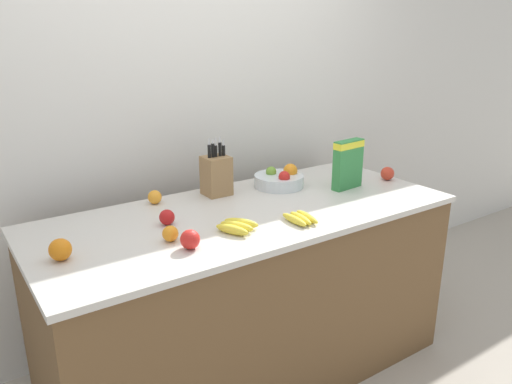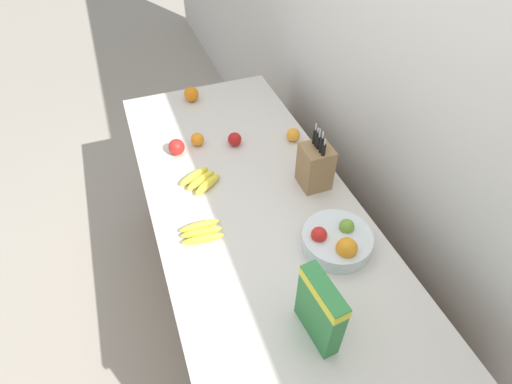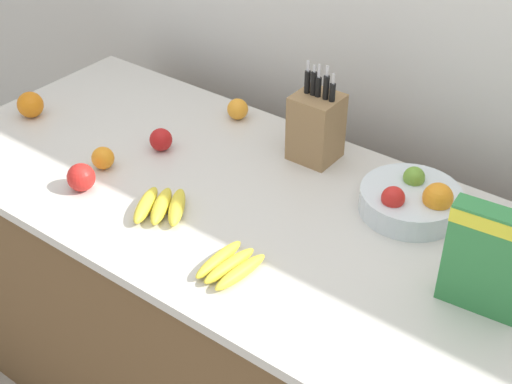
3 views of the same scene
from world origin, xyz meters
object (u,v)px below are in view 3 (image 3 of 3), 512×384
at_px(fruit_bowl, 412,200).
at_px(orange_mid_left, 238,109).
at_px(cereal_box, 489,256).
at_px(orange_by_cereal, 103,158).
at_px(banana_bunch_right, 229,266).
at_px(orange_front_left, 30,105).
at_px(banana_bunch_left, 161,206).
at_px(apple_rightmost, 161,140).
at_px(knife_block, 317,127).
at_px(apple_middle, 81,177).

relative_size(fruit_bowl, orange_mid_left, 3.95).
height_order(cereal_box, orange_by_cereal, cereal_box).
bearing_deg(banana_bunch_right, orange_front_left, 168.41).
relative_size(banana_bunch_left, apple_rightmost, 2.92).
distance_m(knife_block, orange_by_cereal, 0.65).
bearing_deg(orange_by_cereal, orange_front_left, 170.25).
height_order(cereal_box, banana_bunch_left, cereal_box).
distance_m(cereal_box, banana_bunch_right, 0.61).
relative_size(cereal_box, apple_middle, 3.35).
bearing_deg(apple_rightmost, banana_bunch_right, -31.03).
distance_m(fruit_bowl, orange_mid_left, 0.72).
height_order(banana_bunch_left, banana_bunch_right, banana_bunch_left).
bearing_deg(apple_middle, apple_rightmost, 83.57).
bearing_deg(apple_rightmost, orange_by_cereal, -110.48).
height_order(orange_front_left, orange_by_cereal, orange_front_left).
relative_size(orange_mid_left, orange_by_cereal, 1.03).
bearing_deg(orange_by_cereal, apple_rightmost, 69.52).
bearing_deg(orange_by_cereal, orange_mid_left, 74.09).
bearing_deg(knife_block, orange_by_cereal, -137.87).
relative_size(knife_block, fruit_bowl, 1.12).
bearing_deg(apple_middle, orange_front_left, 157.80).
bearing_deg(orange_front_left, banana_bunch_left, -10.42).
relative_size(banana_bunch_right, orange_front_left, 2.04).
bearing_deg(orange_by_cereal, banana_bunch_right, -12.90).
relative_size(knife_block, orange_by_cereal, 4.57).
relative_size(knife_block, apple_rightmost, 4.40).
bearing_deg(fruit_bowl, apple_middle, -149.80).
distance_m(fruit_bowl, apple_rightmost, 0.80).
xyz_separation_m(banana_bunch_left, orange_mid_left, (-0.16, 0.54, 0.01)).
bearing_deg(banana_bunch_left, orange_mid_left, 106.13).
bearing_deg(apple_middle, orange_mid_left, 80.22).
bearing_deg(apple_middle, fruit_bowl, 30.20).
bearing_deg(apple_rightmost, cereal_box, -3.30).
bearing_deg(apple_rightmost, apple_middle, -96.43).
xyz_separation_m(apple_rightmost, orange_front_left, (-0.50, -0.11, 0.01)).
distance_m(banana_bunch_right, orange_mid_left, 0.77).
distance_m(apple_rightmost, apple_middle, 0.30).
bearing_deg(cereal_box, banana_bunch_right, -160.20).
bearing_deg(fruit_bowl, banana_bunch_right, -116.71).
height_order(banana_bunch_right, apple_rightmost, apple_rightmost).
bearing_deg(orange_mid_left, fruit_bowl, -10.03).
relative_size(banana_bunch_right, apple_rightmost, 2.51).
bearing_deg(cereal_box, apple_rightmost, 171.18).
relative_size(apple_middle, orange_front_left, 0.93).
relative_size(apple_rightmost, orange_front_left, 0.82).
distance_m(apple_middle, orange_mid_left, 0.61).
height_order(apple_rightmost, orange_by_cereal, apple_rightmost).
xyz_separation_m(banana_bunch_left, banana_bunch_right, (0.30, -0.08, -0.00)).
xyz_separation_m(banana_bunch_right, orange_mid_left, (-0.46, 0.62, 0.02)).
bearing_deg(knife_block, orange_front_left, -158.35).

